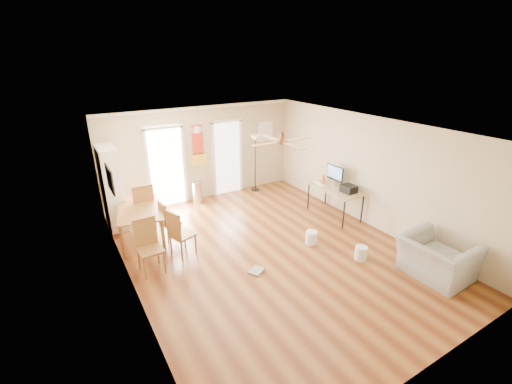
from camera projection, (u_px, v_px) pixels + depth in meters
floor at (271, 251)px, 7.30m from camera, size 7.00×7.00×0.00m
ceiling at (273, 129)px, 6.32m from camera, size 5.50×7.00×0.00m
wall_back at (202, 154)px, 9.59m from camera, size 5.50×0.04×2.60m
wall_front at (436, 293)px, 4.03m from camera, size 5.50×0.04×2.60m
wall_left at (128, 229)px, 5.50m from camera, size 0.04×7.00×2.60m
wall_right at (369, 172)px, 8.12m from camera, size 0.04×7.00×2.60m
crown_molding at (273, 131)px, 6.34m from camera, size 5.50×7.00×0.08m
kitchen_doorway at (166, 168)px, 9.17m from camera, size 0.90×0.10×2.10m
bathroom_doorway at (227, 158)px, 10.03m from camera, size 0.80×0.10×2.10m
wall_decal at (198, 145)px, 9.42m from camera, size 0.46×0.03×1.10m
ac_grille at (265, 131)px, 10.40m from camera, size 0.50×0.04×0.60m
framed_poster at (110, 179)px, 6.47m from camera, size 0.04×0.66×0.48m
ceiling_fan at (282, 142)px, 6.15m from camera, size 1.24×1.24×0.20m
bookshelf at (112, 188)px, 8.03m from camera, size 0.65×0.96×1.96m
dining_table at (142, 223)px, 7.67m from camera, size 1.22×1.69×0.76m
dining_chair_right_a at (171, 220)px, 7.65m from camera, size 0.41×0.41×0.91m
dining_chair_right_b at (182, 232)px, 7.02m from camera, size 0.52×0.52×1.01m
dining_chair_near at (150, 247)px, 6.44m from camera, size 0.46×0.46×1.05m
dining_chair_far at (142, 206)px, 8.07m from camera, size 0.49×0.49×1.14m
trash_can at (198, 192)px, 9.57m from camera, size 0.33×0.33×0.61m
torchiere_lamp at (255, 163)px, 10.24m from camera, size 0.37×0.37×1.70m
computer_desk at (334, 202)px, 8.79m from camera, size 0.69×1.39×0.74m
imac at (335, 176)px, 8.76m from camera, size 0.23×0.56×0.52m
keyboard at (319, 184)px, 8.93m from camera, size 0.20×0.41×0.01m
printer at (349, 189)px, 8.39m from camera, size 0.30×0.35×0.18m
orange_bottle at (323, 179)px, 8.92m from camera, size 0.10×0.10×0.25m
wastebasket_a at (311, 238)px, 7.56m from camera, size 0.28×0.28×0.29m
wastebasket_b at (361, 253)px, 6.98m from camera, size 0.29×0.29×0.28m
floor_cloth at (256, 271)px, 6.61m from camera, size 0.36×0.34×0.04m
armchair at (436, 258)px, 6.36m from camera, size 1.05×1.20×0.76m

